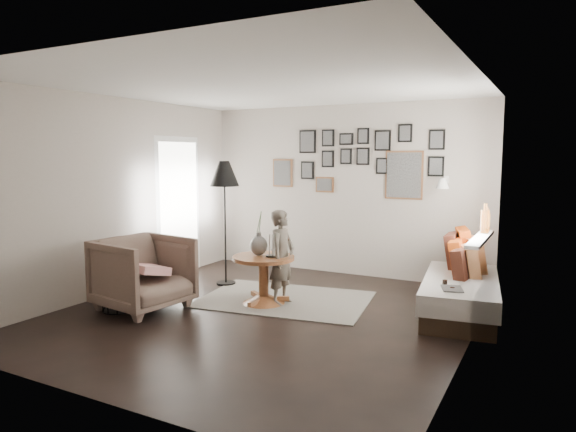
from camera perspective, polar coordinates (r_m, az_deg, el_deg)
The scene contains 23 objects.
ground at distance 6.05m, azimuth -2.69°, elevation -10.87°, with size 4.80×4.80×0.00m, color black.
wall_back at distance 7.95m, azimuth 6.13°, elevation 2.86°, with size 4.50×4.50×0.00m, color #ABA196.
wall_front at distance 3.94m, azimuth -20.88°, elevation -1.41°, with size 4.50×4.50×0.00m, color #ABA196.
wall_left at distance 7.21m, azimuth -18.34°, elevation 2.17°, with size 4.80×4.80×0.00m, color #ABA196.
wall_right at distance 5.04m, azimuth 19.83°, elevation 0.31°, with size 4.80×4.80×0.00m, color #ABA196.
ceiling at distance 5.82m, azimuth -2.83°, elevation 14.33°, with size 4.80×4.80×0.00m, color white.
door_left at distance 8.09m, azimuth -12.06°, elevation 1.04°, with size 0.00×2.14×2.14m.
window_right at distance 6.41m, azimuth 20.76°, elevation -1.76°, with size 0.15×1.32×1.30m.
gallery_wall at distance 7.81m, azimuth 8.08°, elevation 6.02°, with size 2.74×0.03×1.08m.
wall_sconce at distance 7.24m, azimuth 16.82°, elevation 3.53°, with size 0.18×0.36×0.16m.
rug at distance 6.63m, azimuth -0.35°, elevation -9.25°, with size 2.09×1.46×0.01m, color #B7B0A1.
pedestal_table at distance 6.39m, azimuth -2.72°, elevation -7.31°, with size 0.77×0.77×0.60m.
vase at distance 6.35m, azimuth -3.28°, elevation -2.88°, with size 0.22×0.22×0.55m.
candles at distance 6.24m, azimuth -1.88°, elevation -3.32°, with size 0.13×0.13×0.28m.
daybed at distance 6.39m, azimuth 18.78°, elevation -7.53°, with size 1.05×1.98×0.91m.
magazine_on_daybed at distance 5.75m, azimuth 17.77°, elevation -7.70°, with size 0.21×0.28×0.01m, color black.
armchair at distance 6.38m, azimuth -15.75°, elevation -6.16°, with size 0.93×0.96×0.87m, color brown.
armchair_cushion at distance 6.38m, azimuth -15.26°, elevation -5.72°, with size 0.39×0.39×0.10m, color white.
floor_lamp at distance 7.24m, azimuth -7.07°, elevation 4.18°, with size 0.41×0.41×1.76m.
magazine_basket at distance 6.46m, azimuth -18.35°, elevation -8.04°, with size 0.47×0.47×0.45m.
demijohn_large at distance 5.96m, azimuth 16.94°, elevation -9.57°, with size 0.32×0.32×0.48m.
demijohn_small at distance 5.83m, azimuth 17.70°, elevation -10.17°, with size 0.28×0.28×0.44m.
child at distance 6.32m, azimuth -0.66°, elevation -4.62°, with size 0.43×0.28×1.17m, color #544B42.
Camera 1 is at (2.95, -4.96, 1.82)m, focal length 32.00 mm.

